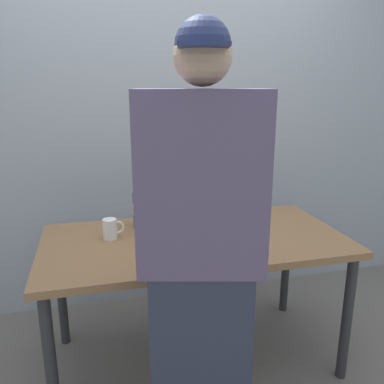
# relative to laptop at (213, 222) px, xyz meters

# --- Properties ---
(ground_plane) EXTENTS (8.00, 8.00, 0.00)m
(ground_plane) POSITION_rel_laptop_xyz_m (-0.13, -0.09, -0.79)
(ground_plane) COLOR slate
(ground_plane) RESTS_ON ground
(desk) EXTENTS (1.58, 0.79, 0.74)m
(desk) POSITION_rel_laptop_xyz_m (-0.13, -0.09, -0.12)
(desk) COLOR olive
(desk) RESTS_ON ground
(laptop) EXTENTS (0.41, 0.39, 0.21)m
(laptop) POSITION_rel_laptop_xyz_m (0.00, 0.00, 0.00)
(laptop) COLOR #B7BABC
(laptop) RESTS_ON desk
(beer_bottle_green) EXTENTS (0.07, 0.07, 0.30)m
(beer_bottle_green) POSITION_rel_laptop_xyz_m (-0.29, -0.00, 0.07)
(beer_bottle_green) COLOR #333333
(beer_bottle_green) RESTS_ON desk
(beer_bottle_amber) EXTENTS (0.06, 0.06, 0.29)m
(beer_bottle_amber) POSITION_rel_laptop_xyz_m (-0.39, 0.15, 0.07)
(beer_bottle_amber) COLOR #1E5123
(beer_bottle_amber) RESTS_ON desk
(beer_bottle_brown) EXTENTS (0.06, 0.06, 0.29)m
(beer_bottle_brown) POSITION_rel_laptop_xyz_m (-0.36, 0.04, 0.07)
(beer_bottle_brown) COLOR brown
(beer_bottle_brown) RESTS_ON desk
(person_figure) EXTENTS (0.49, 0.33, 1.74)m
(person_figure) POSITION_rel_laptop_xyz_m (-0.25, -0.67, 0.09)
(person_figure) COLOR #2D3347
(person_figure) RESTS_ON ground
(coffee_mug) EXTENTS (0.11, 0.07, 0.11)m
(coffee_mug) POSITION_rel_laptop_xyz_m (-0.55, 0.00, 0.01)
(coffee_mug) COLOR white
(coffee_mug) RESTS_ON desk
(back_wall) EXTENTS (6.00, 0.10, 2.60)m
(back_wall) POSITION_rel_laptop_xyz_m (-0.13, 0.71, 0.51)
(back_wall) COLOR #99A3AD
(back_wall) RESTS_ON ground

